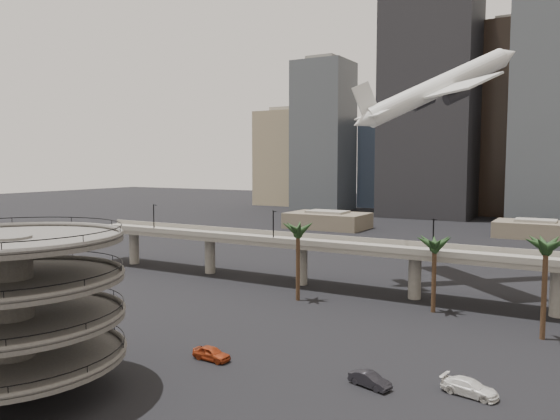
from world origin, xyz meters
The scene contains 10 objects.
ground centered at (0.00, 0.00, 0.00)m, with size 700.00×700.00×0.00m, color black.
parking_ramp centered at (-13.00, -4.00, 9.84)m, with size 22.20×22.20×17.35m.
overpass centered at (0.00, 55.00, 7.34)m, with size 130.00×9.30×14.70m.
palm_trees centered at (21.48, 47.47, 11.30)m, with size 54.40×18.40×14.00m.
low_buildings centered at (6.89, 142.30, 2.86)m, with size 135.00×27.50×6.80m.
skyline centered at (15.11, 217.09, 41.76)m, with size 269.00×86.00×114.29m.
airborne_jet centered at (9.90, 71.37, 37.82)m, with size 28.88×28.76×18.81m.
car_a centered at (-1.58, 13.79, 0.82)m, with size 1.95×4.84×1.65m, color #A63A17.
car_b centered at (17.56, 15.80, 0.77)m, with size 1.63×4.68×1.54m, color black.
car_c centered at (27.06, 18.86, 0.83)m, with size 2.31×5.69×1.65m, color white.
Camera 1 is at (36.98, -36.94, 23.51)m, focal length 35.00 mm.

